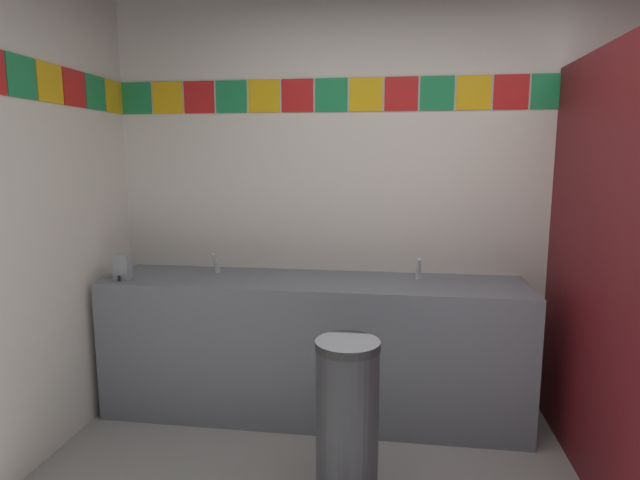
{
  "coord_description": "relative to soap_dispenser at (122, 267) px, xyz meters",
  "views": [
    {
      "loc": [
        -0.24,
        -1.5,
        1.57
      ],
      "look_at": [
        -0.63,
        1.17,
        1.14
      ],
      "focal_mm": 29.05,
      "sensor_mm": 36.0,
      "label": 1
    }
  ],
  "objects": [
    {
      "name": "vanity_counter",
      "position": [
        1.13,
        0.16,
        -0.49
      ],
      "size": [
        2.52,
        0.57,
        0.85
      ],
      "color": "slate",
      "rests_on": "ground_plane"
    },
    {
      "name": "trash_bin",
      "position": [
        1.41,
        -0.65,
        -0.54
      ],
      "size": [
        0.29,
        0.29,
        0.77
      ],
      "color": "#333338",
      "rests_on": "ground_plane"
    },
    {
      "name": "faucet_left",
      "position": [
        0.49,
        0.25,
        -0.03
      ],
      "size": [
        0.04,
        0.1,
        0.14
      ],
      "color": "silver",
      "rests_on": "vanity_counter"
    },
    {
      "name": "faucet_right",
      "position": [
        1.76,
        0.25,
        -0.03
      ],
      "size": [
        0.04,
        0.1,
        0.14
      ],
      "color": "silver",
      "rests_on": "vanity_counter"
    },
    {
      "name": "soap_dispenser",
      "position": [
        0.0,
        0.0,
        0.0
      ],
      "size": [
        0.09,
        0.09,
        0.16
      ],
      "color": "gray",
      "rests_on": "vanity_counter"
    },
    {
      "name": "wall_back",
      "position": [
        1.84,
        0.49,
        0.41
      ],
      "size": [
        4.06,
        0.09,
        2.67
      ],
      "color": "silver",
      "rests_on": "ground_plane"
    }
  ]
}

